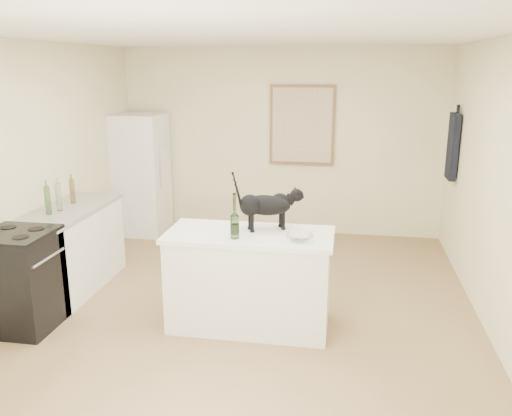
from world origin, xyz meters
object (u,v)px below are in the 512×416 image
(fridge, at_px, (141,175))
(black_cat, at_px, (266,208))
(glass_bowl, at_px, (299,238))
(stove, at_px, (20,281))
(wine_bottle, at_px, (235,219))

(fridge, height_order, black_cat, fridge)
(fridge, relative_size, glass_bowl, 7.35)
(stove, distance_m, black_cat, 2.33)
(wine_bottle, bearing_deg, glass_bowl, 2.74)
(fridge, xyz_separation_m, wine_bottle, (1.95, -2.72, 0.23))
(wine_bottle, distance_m, glass_bowl, 0.58)
(fridge, relative_size, black_cat, 2.90)
(fridge, height_order, glass_bowl, fridge)
(black_cat, distance_m, wine_bottle, 0.37)
(black_cat, xyz_separation_m, glass_bowl, (0.33, -0.27, -0.18))
(black_cat, bearing_deg, stove, 169.01)
(wine_bottle, height_order, glass_bowl, wine_bottle)
(black_cat, height_order, glass_bowl, black_cat)
(black_cat, bearing_deg, wine_bottle, -151.72)
(wine_bottle, xyz_separation_m, glass_bowl, (0.56, 0.03, -0.15))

